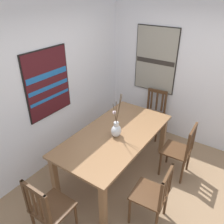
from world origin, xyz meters
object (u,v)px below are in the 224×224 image
Objects in this scene: dining_table at (115,139)px; chair_0 at (180,150)px; chair_1 at (154,194)px; painting_on_side_wall at (156,60)px; painting_on_back_wall at (48,83)px; centerpiece_vase at (116,129)px; chair_2 at (49,209)px; chair_3 at (153,113)px.

dining_table is 1.04m from chair_0.
chair_1 is 0.72× the size of painting_on_side_wall.
centerpiece_vase is at bearing -78.68° from painting_on_back_wall.
painting_on_back_wall is at bearing 43.87° from chair_2.
centerpiece_vase is 0.75× the size of chair_0.
chair_3 is (2.77, -0.02, -0.01)m from chair_2.
painting_on_back_wall reaches higher than chair_3.
chair_3 is at bearing -0.36° from chair_2.
centerpiece_vase is 0.67× the size of painting_on_back_wall.
painting_on_side_wall is at bearing 35.25° from chair_3.
dining_table is 1.05m from chair_1.
chair_3 is (0.85, 0.87, -0.00)m from chair_0.
chair_0 is 1.79m from painting_on_side_wall.
chair_1 is 1.27m from chair_2.
chair_2 is (-0.89, 0.91, 0.02)m from chair_1.
chair_3 is (1.88, 0.89, 0.01)m from chair_1.
dining_table is 2.22× the size of chair_1.
chair_2 reaches higher than chair_1.
chair_0 is 2.31m from painting_on_back_wall.
chair_1 is (-1.03, -0.03, -0.01)m from chair_0.
dining_table is 0.23m from centerpiece_vase.
dining_table is 1.60× the size of painting_on_side_wall.
chair_2 is 2.77m from chair_3.
chair_2 is at bearing 155.32° from chair_0.
painting_on_side_wall is at bearing 6.66° from centerpiece_vase.
painting_on_back_wall is at bearing 104.66° from dining_table.
chair_0 is 1.05× the size of chair_1.
chair_0 is at bearing -54.71° from centerpiece_vase.
chair_3 reaches higher than dining_table.
dining_table is 1.88× the size of painting_on_back_wall.
centerpiece_vase is 1.78m from painting_on_side_wall.
chair_3 reaches higher than chair_1.
chair_2 reaches higher than dining_table.
centerpiece_vase is 0.57× the size of painting_on_side_wall.
painting_on_side_wall is (1.07, 1.02, 1.01)m from chair_0.
dining_table is 1.39m from chair_3.
painting_on_side_wall is at bearing 26.61° from chair_1.
painting_on_back_wall is at bearing 83.67° from chair_1.
chair_0 is at bearing -67.41° from painting_on_back_wall.
centerpiece_vase is 0.75× the size of chair_2.
chair_0 is at bearing -58.82° from dining_table.
chair_1 is 0.95× the size of chair_2.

